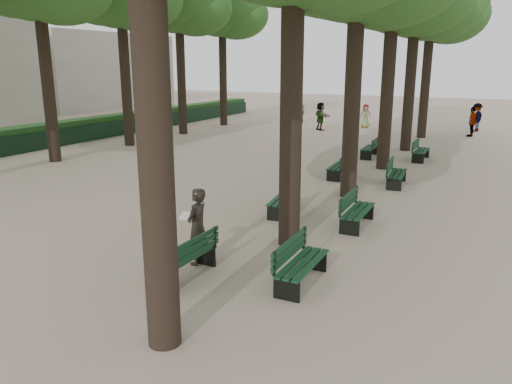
% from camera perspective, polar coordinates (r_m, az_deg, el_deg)
% --- Properties ---
extents(ground, '(120.00, 120.00, 0.00)m').
position_cam_1_polar(ground, '(10.59, -10.38, -9.61)').
color(ground, tan).
rests_on(ground, ground).
extents(tree_central_5, '(6.00, 6.00, 9.95)m').
position_cam_1_polar(tree_central_5, '(31.14, 19.52, 19.98)').
color(tree_central_5, '#33261C').
rests_on(tree_central_5, ground).
extents(tree_far_5, '(6.00, 6.00, 10.45)m').
position_cam_1_polar(tree_far_5, '(35.72, -3.92, 20.74)').
color(tree_far_5, '#33261C').
rests_on(tree_far_5, ground).
extents(bench_left_0, '(0.61, 1.81, 0.92)m').
position_cam_1_polar(bench_left_0, '(10.40, -8.27, -8.34)').
color(bench_left_0, black).
rests_on(bench_left_0, ground).
extents(bench_left_1, '(0.81, 1.86, 0.92)m').
position_cam_1_polar(bench_left_1, '(14.63, 3.18, -1.41)').
color(bench_left_1, black).
rests_on(bench_left_1, ground).
extents(bench_left_2, '(0.67, 1.83, 0.92)m').
position_cam_1_polar(bench_left_2, '(19.46, 9.43, 2.45)').
color(bench_left_2, black).
rests_on(bench_left_2, ground).
extents(bench_left_3, '(0.64, 1.82, 0.92)m').
position_cam_1_polar(bench_left_3, '(23.94, 12.84, 4.54)').
color(bench_left_3, black).
rests_on(bench_left_3, ground).
extents(bench_right_0, '(0.59, 1.81, 0.92)m').
position_cam_1_polar(bench_right_0, '(10.08, 5.26, -9.03)').
color(bench_right_0, black).
rests_on(bench_right_0, ground).
extents(bench_right_1, '(0.60, 1.81, 0.92)m').
position_cam_1_polar(bench_right_1, '(13.71, 11.51, -2.80)').
color(bench_right_1, black).
rests_on(bench_right_1, ground).
extents(bench_right_2, '(0.73, 1.84, 0.92)m').
position_cam_1_polar(bench_right_2, '(18.59, 15.77, 1.52)').
color(bench_right_2, black).
rests_on(bench_right_2, ground).
extents(bench_right_3, '(0.58, 1.80, 0.92)m').
position_cam_1_polar(bench_right_3, '(23.79, 18.32, 4.10)').
color(bench_right_3, black).
rests_on(bench_right_3, ground).
extents(man_with_map, '(0.61, 0.68, 1.71)m').
position_cam_1_polar(man_with_map, '(10.91, -6.72, -3.92)').
color(man_with_map, black).
rests_on(man_with_map, ground).
extents(pedestrian_a, '(0.86, 0.82, 1.73)m').
position_cam_1_polar(pedestrian_a, '(37.25, 5.07, 9.24)').
color(pedestrian_a, '#262628').
rests_on(pedestrian_a, ground).
extents(pedestrian_b, '(0.80, 1.21, 1.80)m').
position_cam_1_polar(pedestrian_b, '(35.17, 23.90, 7.81)').
color(pedestrian_b, '#262628').
rests_on(pedestrian_b, ground).
extents(pedestrian_e, '(1.51, 1.36, 1.80)m').
position_cam_1_polar(pedestrian_e, '(33.08, 7.37, 8.57)').
color(pedestrian_e, '#262628').
rests_on(pedestrian_e, ground).
extents(pedestrian_d, '(0.83, 0.59, 1.58)m').
position_cam_1_polar(pedestrian_d, '(34.91, 12.39, 8.48)').
color(pedestrian_d, '#262628').
rests_on(pedestrian_d, ground).
extents(pedestrian_c, '(0.53, 1.07, 1.75)m').
position_cam_1_polar(pedestrian_c, '(32.57, 23.46, 7.36)').
color(pedestrian_c, '#262628').
rests_on(pedestrian_c, ground).
extents(fence, '(0.08, 42.00, 0.90)m').
position_cam_1_polar(fence, '(28.30, -21.57, 5.75)').
color(fence, black).
rests_on(fence, ground).
extents(hedge, '(1.20, 42.00, 1.20)m').
position_cam_1_polar(hedge, '(28.80, -22.54, 6.10)').
color(hedge, '#194417').
rests_on(hedge, ground).
extents(building_far, '(12.00, 16.00, 7.00)m').
position_cam_1_polar(building_far, '(54.17, -19.83, 12.91)').
color(building_far, '#B7B2A3').
rests_on(building_far, ground).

